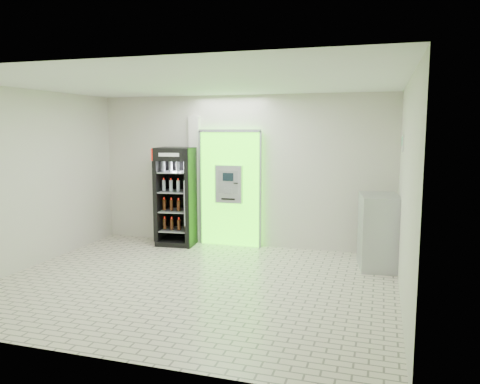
% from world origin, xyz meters
% --- Properties ---
extents(ground, '(6.00, 6.00, 0.00)m').
position_xyz_m(ground, '(0.00, 0.00, 0.00)').
color(ground, beige).
rests_on(ground, ground).
extents(room_shell, '(6.00, 6.00, 6.00)m').
position_xyz_m(room_shell, '(0.00, 0.00, 1.84)').
color(room_shell, beige).
rests_on(room_shell, ground).
extents(atm_assembly, '(1.30, 0.24, 2.33)m').
position_xyz_m(atm_assembly, '(-0.20, 2.41, 1.17)').
color(atm_assembly, '#3BEE0E').
rests_on(atm_assembly, ground).
extents(pillar, '(0.22, 0.11, 2.60)m').
position_xyz_m(pillar, '(-0.98, 2.45, 1.30)').
color(pillar, silver).
rests_on(pillar, ground).
extents(beverage_cooler, '(0.80, 0.75, 1.97)m').
position_xyz_m(beverage_cooler, '(-1.26, 2.17, 0.95)').
color(beverage_cooler, black).
rests_on(beverage_cooler, ground).
extents(steel_cabinet, '(0.75, 1.01, 1.24)m').
position_xyz_m(steel_cabinet, '(2.68, 1.67, 0.62)').
color(steel_cabinet, '#A5A7AD').
rests_on(steel_cabinet, ground).
extents(exit_sign, '(0.02, 0.22, 0.26)m').
position_xyz_m(exit_sign, '(2.99, 1.40, 2.12)').
color(exit_sign, white).
rests_on(exit_sign, room_shell).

